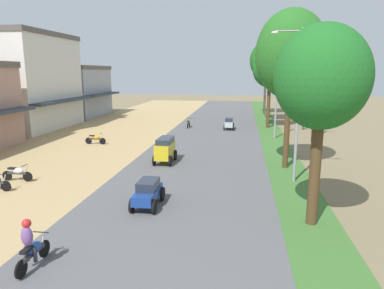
{
  "coord_description": "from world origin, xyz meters",
  "views": [
    {
      "loc": [
        2.87,
        -4.0,
        6.04
      ],
      "look_at": [
        -0.35,
        17.96,
        1.42
      ],
      "focal_mm": 32.58,
      "sensor_mm": 36.0,
      "label": 1
    }
  ],
  "objects_px": {
    "car_sedan_blue": "(148,192)",
    "car_van_yellow": "(165,149)",
    "median_tree_second": "(291,55)",
    "streetlamp_near": "(299,96)",
    "utility_pole_far": "(315,92)",
    "parked_motorbike_fourth": "(96,138)",
    "streetlamp_mid": "(277,86)",
    "median_tree_third": "(270,70)",
    "motorbike_ahead_third": "(189,123)",
    "streetlamp_far": "(266,84)",
    "car_hatchback_silver": "(229,123)",
    "median_tree_nearest": "(322,79)",
    "parked_motorbike_third": "(17,173)",
    "median_tree_fourth": "(270,65)",
    "median_tree_fifth": "(266,60)",
    "motorbike_ahead_second": "(31,245)",
    "utility_pole_near": "(306,85)"
  },
  "relations": [
    {
      "from": "car_sedan_blue",
      "to": "car_van_yellow",
      "type": "distance_m",
      "value": 7.79
    },
    {
      "from": "median_tree_second",
      "to": "streetlamp_near",
      "type": "height_order",
      "value": "median_tree_second"
    },
    {
      "from": "utility_pole_far",
      "to": "car_van_yellow",
      "type": "height_order",
      "value": "utility_pole_far"
    },
    {
      "from": "parked_motorbike_fourth",
      "to": "streetlamp_mid",
      "type": "height_order",
      "value": "streetlamp_mid"
    },
    {
      "from": "median_tree_third",
      "to": "car_van_yellow",
      "type": "xyz_separation_m",
      "value": [
        -7.81,
        -16.51,
        -5.19
      ]
    },
    {
      "from": "median_tree_second",
      "to": "motorbike_ahead_third",
      "type": "distance_m",
      "value": 18.74
    },
    {
      "from": "parked_motorbike_fourth",
      "to": "median_tree_second",
      "type": "distance_m",
      "value": 17.17
    },
    {
      "from": "streetlamp_far",
      "to": "parked_motorbike_fourth",
      "type": "bearing_deg",
      "value": -126.44
    },
    {
      "from": "car_hatchback_silver",
      "to": "median_tree_nearest",
      "type": "bearing_deg",
      "value": -79.45
    },
    {
      "from": "parked_motorbike_third",
      "to": "streetlamp_mid",
      "type": "relative_size",
      "value": 0.21
    },
    {
      "from": "median_tree_third",
      "to": "car_hatchback_silver",
      "type": "relative_size",
      "value": 4.03
    },
    {
      "from": "median_tree_third",
      "to": "streetlamp_mid",
      "type": "relative_size",
      "value": 0.96
    },
    {
      "from": "median_tree_fourth",
      "to": "car_hatchback_silver",
      "type": "relative_size",
      "value": 4.59
    },
    {
      "from": "median_tree_second",
      "to": "parked_motorbike_fourth",
      "type": "bearing_deg",
      "value": 160.9
    },
    {
      "from": "median_tree_nearest",
      "to": "median_tree_fifth",
      "type": "xyz_separation_m",
      "value": [
        0.23,
        38.23,
        1.86
      ]
    },
    {
      "from": "parked_motorbike_fourth",
      "to": "median_tree_third",
      "type": "xyz_separation_m",
      "value": [
        14.98,
        11.35,
        5.66
      ]
    },
    {
      "from": "car_van_yellow",
      "to": "median_tree_second",
      "type": "bearing_deg",
      "value": -0.26
    },
    {
      "from": "car_van_yellow",
      "to": "motorbike_ahead_second",
      "type": "distance_m",
      "value": 13.28
    },
    {
      "from": "motorbike_ahead_third",
      "to": "median_tree_second",
      "type": "bearing_deg",
      "value": -60.54
    },
    {
      "from": "utility_pole_far",
      "to": "utility_pole_near",
      "type": "bearing_deg",
      "value": 87.71
    },
    {
      "from": "median_tree_second",
      "to": "streetlamp_far",
      "type": "relative_size",
      "value": 1.25
    },
    {
      "from": "streetlamp_near",
      "to": "car_hatchback_silver",
      "type": "height_order",
      "value": "streetlamp_near"
    },
    {
      "from": "median_tree_fifth",
      "to": "car_hatchback_silver",
      "type": "height_order",
      "value": "median_tree_fifth"
    },
    {
      "from": "streetlamp_far",
      "to": "motorbike_ahead_second",
      "type": "relative_size",
      "value": 4.32
    },
    {
      "from": "median_tree_second",
      "to": "utility_pole_near",
      "type": "height_order",
      "value": "median_tree_second"
    },
    {
      "from": "parked_motorbike_third",
      "to": "median_tree_third",
      "type": "distance_m",
      "value": 27.0
    },
    {
      "from": "streetlamp_far",
      "to": "car_sedan_blue",
      "type": "relative_size",
      "value": 3.44
    },
    {
      "from": "median_tree_fourth",
      "to": "motorbike_ahead_third",
      "type": "distance_m",
      "value": 12.82
    },
    {
      "from": "car_hatchback_silver",
      "to": "motorbike_ahead_third",
      "type": "relative_size",
      "value": 1.11
    },
    {
      "from": "car_van_yellow",
      "to": "parked_motorbike_third",
      "type": "bearing_deg",
      "value": -144.7
    },
    {
      "from": "motorbike_ahead_second",
      "to": "car_van_yellow",
      "type": "bearing_deg",
      "value": 84.62
    },
    {
      "from": "utility_pole_near",
      "to": "car_hatchback_silver",
      "type": "bearing_deg",
      "value": -170.29
    },
    {
      "from": "median_tree_nearest",
      "to": "streetlamp_near",
      "type": "height_order",
      "value": "streetlamp_near"
    },
    {
      "from": "median_tree_second",
      "to": "median_tree_fourth",
      "type": "relative_size",
      "value": 1.06
    },
    {
      "from": "median_tree_fourth",
      "to": "streetlamp_far",
      "type": "relative_size",
      "value": 1.18
    },
    {
      "from": "median_tree_fourth",
      "to": "streetlamp_near",
      "type": "bearing_deg",
      "value": -90.43
    },
    {
      "from": "median_tree_fifth",
      "to": "streetlamp_mid",
      "type": "height_order",
      "value": "median_tree_fifth"
    },
    {
      "from": "parked_motorbike_fourth",
      "to": "median_tree_fifth",
      "type": "height_order",
      "value": "median_tree_fifth"
    },
    {
      "from": "parked_motorbike_fourth",
      "to": "median_tree_third",
      "type": "relative_size",
      "value": 0.22
    },
    {
      "from": "motorbike_ahead_third",
      "to": "median_tree_third",
      "type": "bearing_deg",
      "value": 8.22
    },
    {
      "from": "utility_pole_far",
      "to": "motorbike_ahead_third",
      "type": "distance_m",
      "value": 13.96
    },
    {
      "from": "utility_pole_near",
      "to": "motorbike_ahead_third",
      "type": "height_order",
      "value": "utility_pole_near"
    },
    {
      "from": "parked_motorbike_third",
      "to": "motorbike_ahead_third",
      "type": "height_order",
      "value": "motorbike_ahead_third"
    },
    {
      "from": "median_tree_third",
      "to": "car_sedan_blue",
      "type": "distance_m",
      "value": 25.78
    },
    {
      "from": "streetlamp_far",
      "to": "car_hatchback_silver",
      "type": "bearing_deg",
      "value": -111.19
    },
    {
      "from": "utility_pole_near",
      "to": "car_hatchback_silver",
      "type": "xyz_separation_m",
      "value": [
        -7.81,
        -1.34,
        -4.03
      ]
    },
    {
      "from": "median_tree_second",
      "to": "median_tree_fourth",
      "type": "distance_m",
      "value": 21.91
    },
    {
      "from": "streetlamp_mid",
      "to": "motorbike_ahead_second",
      "type": "distance_m",
      "value": 25.36
    },
    {
      "from": "median_tree_second",
      "to": "motorbike_ahead_third",
      "type": "height_order",
      "value": "median_tree_second"
    },
    {
      "from": "streetlamp_near",
      "to": "car_hatchback_silver",
      "type": "distance_m",
      "value": 18.37
    }
  ]
}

